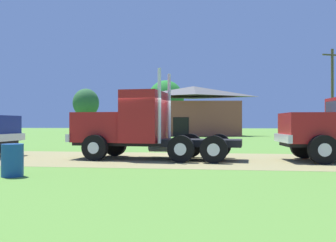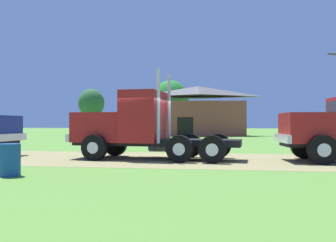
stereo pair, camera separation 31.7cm
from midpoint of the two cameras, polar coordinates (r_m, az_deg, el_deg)
name	(u,v)px [view 1 (the left image)]	position (r m, az deg, el deg)	size (l,w,h in m)	color
ground_plane	(148,159)	(15.95, -3.56, -5.75)	(200.00, 200.00, 0.00)	#578733
dirt_track	(148,159)	(15.95, -3.56, -5.74)	(120.00, 6.74, 0.01)	#8B8252
truck_foreground_white	(136,128)	(15.99, -5.38, -1.01)	(7.22, 3.07, 3.68)	black
steel_barrel	(12,160)	(11.58, -23.25, -5.48)	(0.60, 0.60, 0.92)	#19478C
shed_building	(194,112)	(45.51, 3.71, 1.39)	(11.86, 6.94, 5.99)	brown
utility_pole_near	(332,91)	(41.19, 23.45, 4.19)	(2.09, 0.95, 8.97)	#4C4228
tree_left	(86,103)	(62.37, -12.48, 2.67)	(4.21, 4.21, 7.13)	#513823
tree_mid	(166,101)	(54.38, -0.52, 3.12)	(5.29, 5.29, 7.72)	#513823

